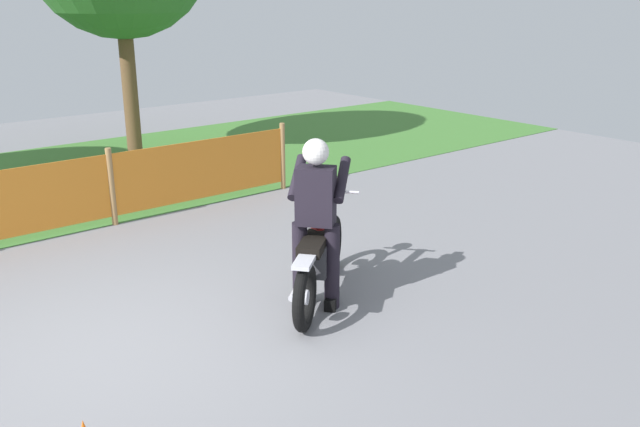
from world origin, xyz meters
TOP-DOWN VIEW (x-y plane):
  - ground at (0.00, 0.00)m, footprint 24.00×24.00m
  - motorcycle_lead at (2.10, -0.30)m, footprint 1.66×1.39m
  - rider_lead at (1.95, -0.43)m, footprint 0.73×0.72m

SIDE VIEW (x-z plane):
  - ground at x=0.00m, z-range -0.02..0.00m
  - motorcycle_lead at x=2.10m, z-range -0.01..0.96m
  - rider_lead at x=1.95m, z-range 0.07..1.76m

